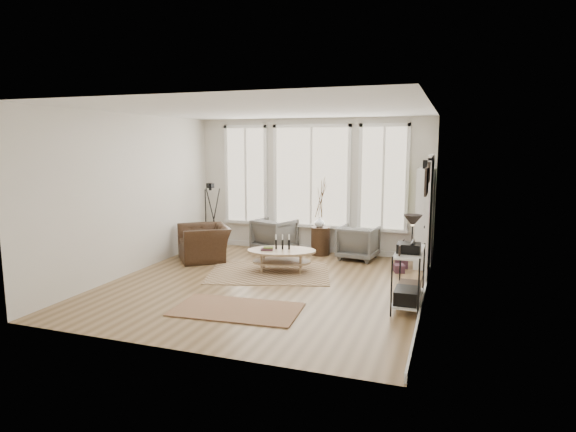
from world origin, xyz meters
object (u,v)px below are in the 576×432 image
at_px(coffee_table, 281,255).
at_px(accent_chair, 204,243).
at_px(side_table, 321,217).
at_px(armchair_left, 275,235).
at_px(bookcase, 425,217).
at_px(armchair_right, 358,242).
at_px(low_shelf, 409,272).

height_order(coffee_table, accent_chair, accent_chair).
xyz_separation_m(side_table, accent_chair, (-2.14, -1.20, -0.46)).
bearing_deg(accent_chair, armchair_left, 98.89).
bearing_deg(bookcase, coffee_table, -152.01).
height_order(armchair_right, side_table, side_table).
distance_m(bookcase, coffee_table, 2.88).
distance_m(armchair_left, side_table, 1.14).
bearing_deg(side_table, low_shelf, -52.74).
relative_size(low_shelf, accent_chair, 1.21).
xyz_separation_m(low_shelf, side_table, (-2.09, 2.75, 0.29)).
bearing_deg(accent_chair, side_table, 80.43).
relative_size(armchair_left, side_table, 0.48).
bearing_deg(low_shelf, bookcase, 88.72).
bearing_deg(side_table, armchair_left, 180.00).
xyz_separation_m(bookcase, side_table, (-2.14, 0.22, -0.15)).
bearing_deg(armchair_right, accent_chair, 26.81).
relative_size(low_shelf, side_table, 0.78).
relative_size(bookcase, coffee_table, 1.42).
distance_m(low_shelf, side_table, 3.46).
bearing_deg(bookcase, armchair_left, 175.97).
relative_size(coffee_table, armchair_left, 1.81).
relative_size(coffee_table, side_table, 0.86).
height_order(bookcase, coffee_table, bookcase).
distance_m(coffee_table, accent_chair, 1.84).
relative_size(armchair_right, accent_chair, 0.71).
bearing_deg(coffee_table, bookcase, 27.99).
bearing_deg(bookcase, accent_chair, -167.18).
bearing_deg(armchair_left, bookcase, -164.22).
xyz_separation_m(coffee_table, armchair_left, (-0.72, 1.54, 0.05)).
height_order(low_shelf, coffee_table, low_shelf).
xyz_separation_m(coffee_table, accent_chair, (-1.81, 0.34, 0.03)).
relative_size(armchair_left, armchair_right, 1.05).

